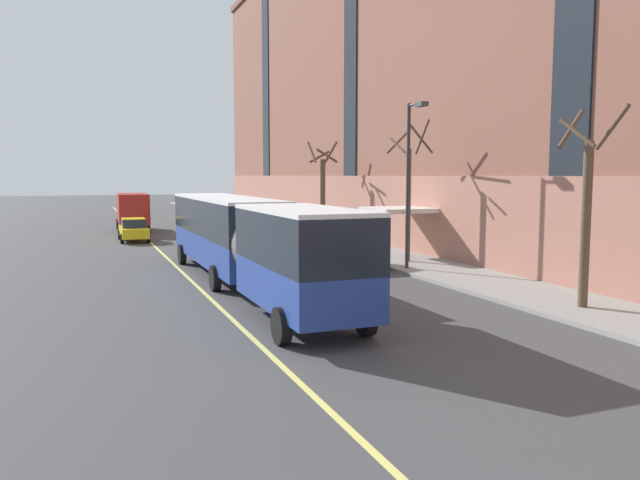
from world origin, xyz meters
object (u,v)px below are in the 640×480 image
parked_car_white_0 (352,251)px  street_tree_mid_block (586,209)px  street_tree_far_downtown (323,190)px  street_tree_far_uptown (409,191)px  street_lamp (410,169)px  box_truck (133,210)px  parked_car_silver_3 (271,229)px  city_bus (245,237)px  taxi_cab (134,230)px

parked_car_white_0 → street_tree_mid_block: size_ratio=0.71×
street_tree_far_downtown → street_tree_far_uptown: bearing=-89.9°
street_tree_far_uptown → street_lamp: (-1.21, -2.30, 1.06)m
box_truck → street_lamp: street_lamp is taller
parked_car_white_0 → street_tree_far_uptown: bearing=-1.9°
street_lamp → parked_car_silver_3: bearing=96.9°
box_truck → street_tree_far_uptown: size_ratio=1.04×
box_truck → parked_car_silver_3: bearing=-50.4°
city_bus → box_truck: 27.38m
taxi_cab → street_tree_far_uptown: size_ratio=0.66×
taxi_cab → street_tree_mid_block: street_tree_mid_block is taller
box_truck → street_tree_mid_block: bearing=-72.0°
street_tree_far_uptown → taxi_cab: bearing=126.2°
taxi_cab → street_tree_far_downtown: 13.06m
street_tree_mid_block → street_tree_far_uptown: size_ratio=0.93×
street_tree_mid_block → street_tree_far_uptown: bearing=89.9°
street_tree_far_uptown → street_tree_far_downtown: street_tree_far_uptown is taller
parked_car_silver_3 → box_truck: 13.08m
taxi_cab → street_tree_far_uptown: bearing=-53.8°
taxi_cab → parked_car_silver_3: bearing=-17.8°
street_tree_far_downtown → street_lamp: street_lamp is taller
street_tree_far_uptown → street_lamp: bearing=-117.7°
parked_car_white_0 → parked_car_silver_3: 13.41m
box_truck → city_bus: bearing=-85.5°
city_bus → parked_car_white_0: 7.47m
parked_car_white_0 → city_bus: bearing=-148.7°
taxi_cab → street_tree_far_downtown: size_ratio=0.70×
city_bus → taxi_cab: city_bus is taller
parked_car_silver_3 → street_lamp: street_lamp is taller
parked_car_silver_3 → taxi_cab: 9.27m
street_tree_far_downtown → street_lamp: bearing=-94.8°
city_bus → street_tree_far_uptown: bearing=21.9°
box_truck → street_tree_mid_block: size_ratio=1.12×
street_lamp → box_truck: bearing=111.6°
parked_car_white_0 → street_lamp: 4.93m
street_tree_mid_block → parked_car_silver_3: bearing=97.0°
parked_car_silver_3 → street_tree_far_uptown: 14.15m
street_tree_mid_block → city_bus: bearing=139.4°
city_bus → street_lamp: street_lamp is taller
parked_car_white_0 → parked_car_silver_3: bearing=90.5°
parked_car_white_0 → street_lamp: size_ratio=0.62×
street_lamp → street_tree_far_downtown: bearing=85.2°
city_bus → street_tree_far_downtown: street_tree_far_downtown is taller
street_tree_far_downtown → box_truck: bearing=133.9°
city_bus → parked_car_silver_3: size_ratio=4.29×
parked_car_silver_3 → box_truck: bearing=129.6°
city_bus → street_tree_mid_block: size_ratio=2.99×
city_bus → parked_car_white_0: (6.29, 3.83, -1.25)m
city_bus → street_tree_mid_block: street_tree_mid_block is taller
city_bus → box_truck: (-2.15, 27.29, -0.31)m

